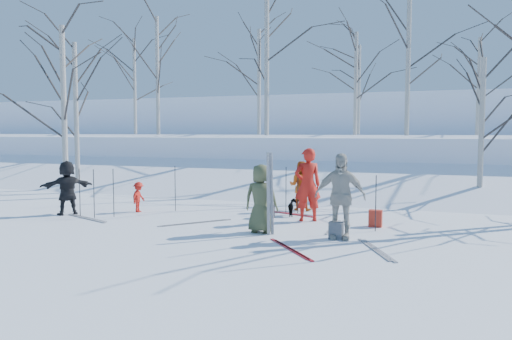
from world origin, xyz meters
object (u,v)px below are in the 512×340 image
at_px(dog, 293,208).
at_px(backpack_grey, 336,231).
at_px(skier_redor_behind, 301,186).
at_px(backpack_dark, 267,211).
at_px(skier_red_north, 308,185).
at_px(skier_grey_west, 67,188).
at_px(skier_cream_east, 340,196).
at_px(skier_olive_center, 261,199).
at_px(skier_red_seated, 139,197).
at_px(backpack_red, 375,218).

xyz_separation_m(dog, backpack_grey, (1.74, -2.57, -0.05)).
height_order(skier_redor_behind, backpack_grey, skier_redor_behind).
height_order(backpack_grey, backpack_dark, backpack_dark).
height_order(dog, backpack_grey, dog).
bearing_deg(skier_red_north, backpack_grey, 94.10).
bearing_deg(skier_grey_west, skier_cream_east, 128.03).
bearing_deg(dog, backpack_grey, 105.82).
height_order(skier_olive_center, skier_grey_west, skier_olive_center).
relative_size(skier_red_seated, dog, 1.57).
bearing_deg(skier_redor_behind, skier_red_north, 113.36).
bearing_deg(skier_red_seated, skier_cream_east, -108.54).
distance_m(skier_red_north, skier_grey_west, 6.80).
bearing_deg(backpack_grey, backpack_red, 69.97).
bearing_deg(skier_olive_center, skier_red_seated, -22.65).
xyz_separation_m(skier_redor_behind, skier_grey_west, (-6.00, -3.09, 0.03)).
relative_size(dog, backpack_red, 1.34).
height_order(skier_red_north, backpack_dark, skier_red_north).
bearing_deg(skier_red_north, backpack_red, 147.42).
height_order(skier_redor_behind, skier_grey_west, skier_grey_west).
bearing_deg(backpack_red, skier_red_seated, -179.16).
xyz_separation_m(skier_cream_east, backpack_grey, (-0.07, -0.05, -0.76)).
xyz_separation_m(skier_red_seated, dog, (4.44, 0.91, -0.21)).
height_order(skier_redor_behind, skier_red_seated, skier_redor_behind).
bearing_deg(skier_olive_center, skier_red_north, -112.14).
bearing_deg(backpack_red, skier_cream_east, -108.48).
height_order(skier_red_north, dog, skier_red_north).
xyz_separation_m(dog, backpack_dark, (-0.55, -0.55, -0.04)).
bearing_deg(backpack_dark, skier_cream_east, -39.85).
height_order(skier_red_north, backpack_red, skier_red_north).
bearing_deg(skier_olive_center, skier_cream_east, 175.47).
height_order(skier_cream_east, backpack_red, skier_cream_east).
distance_m(skier_cream_east, backpack_dark, 3.16).
bearing_deg(skier_olive_center, dog, -94.32).
xyz_separation_m(skier_olive_center, dog, (0.05, 2.47, -0.57)).
distance_m(dog, backpack_red, 2.51).
xyz_separation_m(skier_red_north, skier_grey_west, (-6.65, -1.40, -0.19)).
xyz_separation_m(backpack_grey, backpack_dark, (-2.29, 2.02, 0.01)).
distance_m(skier_grey_west, backpack_red, 8.55).
distance_m(skier_cream_east, skier_grey_west, 7.89).
distance_m(skier_olive_center, dog, 2.53).
bearing_deg(backpack_red, backpack_grey, -110.03).
height_order(skier_redor_behind, backpack_red, skier_redor_behind).
relative_size(skier_cream_east, skier_grey_west, 1.23).
xyz_separation_m(skier_grey_west, backpack_dark, (5.51, 1.47, -0.57)).
height_order(dog, backpack_dark, dog).
xyz_separation_m(skier_grey_west, backpack_red, (8.44, 1.21, -0.56)).
height_order(skier_olive_center, skier_cream_east, skier_cream_east).
height_order(skier_redor_behind, skier_cream_east, skier_cream_east).
bearing_deg(backpack_grey, skier_red_north, 120.48).
xyz_separation_m(skier_redor_behind, backpack_grey, (1.80, -3.64, -0.55)).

